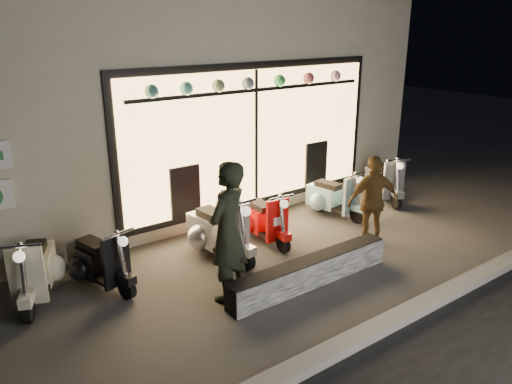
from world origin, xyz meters
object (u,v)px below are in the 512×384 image
graffiti_barrier (310,272)px  scooter_red (262,219)px  scooter_silver (215,230)px  woman (373,201)px  man (228,232)px

graffiti_barrier → scooter_red: size_ratio=2.15×
scooter_silver → scooter_red: bearing=-2.0°
graffiti_barrier → scooter_red: 1.74m
scooter_red → woman: bearing=-38.6°
graffiti_barrier → man: man is taller
graffiti_barrier → man: 1.40m
scooter_red → graffiti_barrier: bearing=-98.7°
scooter_silver → man: (-0.55, -1.23, 0.54)m
graffiti_barrier → woman: (1.73, 0.43, 0.56)m
man → woman: bearing=154.9°
man → scooter_silver: bearing=-139.9°
woman → scooter_silver: bearing=-6.4°
scooter_red → woman: size_ratio=0.83×
graffiti_barrier → scooter_silver: size_ratio=1.89×
graffiti_barrier → scooter_red: bearing=76.5°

